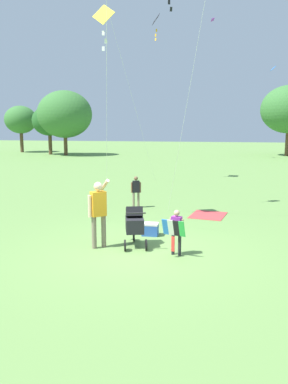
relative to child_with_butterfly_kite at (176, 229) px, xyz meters
The scene contains 10 objects.
ground_plane 1.15m from the child_with_butterfly_kite, behind, with size 120.00×120.00×0.00m, color #668E47.
treeline_distant 30.90m from the child_with_butterfly_kite, 82.23° to the left, with size 43.70×8.56×6.70m.
child_with_butterfly_kite is the anchor object (origin of this frame).
person_adult_flyer 2.01m from the child_with_butterfly_kite, behind, with size 0.50×0.67×1.74m.
stroller 1.24m from the child_with_butterfly_kite, 153.83° to the left, with size 0.70×1.12×1.03m.
kite_adult_black 6.49m from the child_with_butterfly_kite, 131.03° to the left, with size 1.22×2.83×6.60m.
kite_green_novelty 14.26m from the child_with_butterfly_kite, 101.68° to the left, with size 1.82×4.08×8.72m.
person_sitting_far 5.47m from the child_with_butterfly_kite, 111.55° to the left, with size 0.36×0.23×1.18m.
picnic_blanket 4.41m from the child_with_butterfly_kite, 81.37° to the left, with size 1.11×1.32×0.02m, color #CC3D3D.
cooler_box 1.85m from the child_with_butterfly_kite, 119.48° to the left, with size 0.45×0.33×0.35m.
Camera 1 is at (1.83, -9.08, 3.08)m, focal length 36.91 mm.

